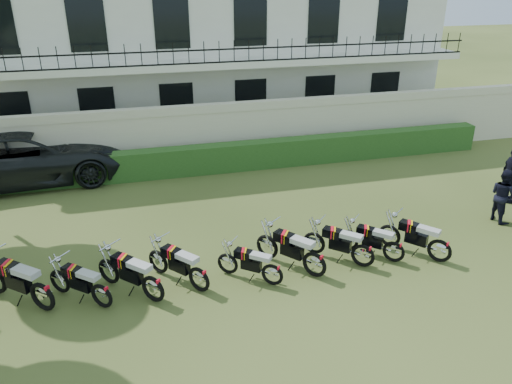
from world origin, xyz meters
TOP-DOWN VIEW (x-y plane):
  - ground at (0.00, 0.00)m, footprint 100.00×100.00m
  - perimeter_wall at (0.00, 8.00)m, footprint 30.00×0.35m
  - hedge at (1.00, 7.20)m, footprint 18.00×0.60m
  - building at (0.00, 13.96)m, footprint 20.40×9.60m
  - motorcycle_1 at (-5.56, 0.11)m, footprint 1.69×1.45m
  - motorcycle_2 at (-4.35, -0.09)m, footprint 1.41×1.25m
  - motorcycle_3 at (-3.27, -0.16)m, footprint 1.45×1.49m
  - motorcycle_4 at (-2.24, -0.03)m, footprint 1.29×1.52m
  - motorcycle_5 at (-0.56, -0.21)m, footprint 1.37×1.13m
  - motorcycle_6 at (0.50, -0.13)m, footprint 1.33×1.65m
  - motorcycle_7 at (1.80, -0.02)m, footprint 1.43×1.36m
  - motorcycle_8 at (2.65, -0.01)m, footprint 1.30×1.29m
  - motorcycle_9 at (3.74, -0.31)m, footprint 1.28×1.56m
  - suv at (-6.82, 7.94)m, footprint 6.85×3.64m
  - officer_4 at (6.78, 1.29)m, footprint 0.64×0.80m
  - officer_5 at (7.91, 2.33)m, footprint 0.77×1.15m

SIDE VIEW (x-z plane):
  - ground at x=0.00m, z-range 0.00..0.00m
  - motorcycle_5 at x=-0.56m, z-range -0.04..0.89m
  - motorcycle_8 at x=2.65m, z-range -0.04..0.92m
  - motorcycle_2 at x=-4.35m, z-range -0.04..0.94m
  - motorcycle_7 at x=1.80m, z-range -0.04..0.99m
  - motorcycle_4 at x=-2.24m, z-range -0.04..1.00m
  - motorcycle_9 at x=3.74m, z-range -0.04..1.01m
  - motorcycle_3 at x=-3.27m, z-range -0.04..1.04m
  - hedge at x=1.00m, z-range 0.00..1.00m
  - motorcycle_6 at x=0.50m, z-range -0.04..1.06m
  - motorcycle_1 at x=-5.56m, z-range -0.04..1.11m
  - officer_4 at x=6.78m, z-range 0.00..1.59m
  - officer_5 at x=7.91m, z-range 0.00..1.81m
  - suv at x=-6.82m, z-range 0.00..1.83m
  - perimeter_wall at x=0.00m, z-range 0.02..2.32m
  - building at x=0.00m, z-range 0.01..7.41m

